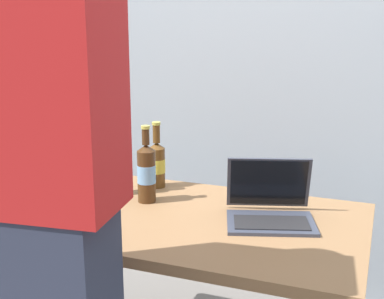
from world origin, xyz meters
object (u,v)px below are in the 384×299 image
beer_bottle_dark (157,163)px  coffee_mug (44,195)px  beer_bottle_green (121,163)px  laptop (270,206)px  beer_bottle_amber (146,172)px  person_figure (37,223)px

beer_bottle_dark → coffee_mug: (-0.28, -0.39, -0.05)m
beer_bottle_green → laptop: bearing=-5.7°
beer_bottle_dark → beer_bottle_amber: (0.04, -0.18, 0.02)m
beer_bottle_dark → beer_bottle_green: size_ratio=0.85×
beer_bottle_dark → person_figure: 0.93m
laptop → beer_bottle_green: beer_bottle_green is taller
laptop → beer_bottle_green: 0.63m
laptop → person_figure: person_figure is taller
beer_bottle_dark → beer_bottle_amber: size_ratio=0.93×
beer_bottle_green → beer_bottle_amber: bearing=-19.8°
person_figure → beer_bottle_dark: bearing=95.9°
person_figure → laptop: bearing=59.3°
beer_bottle_amber → coffee_mug: size_ratio=2.64×
beer_bottle_dark → coffee_mug: beer_bottle_dark is taller
laptop → beer_bottle_amber: 0.49m
beer_bottle_amber → beer_bottle_dark: bearing=102.0°
beer_bottle_amber → coffee_mug: 0.39m
laptop → beer_bottle_amber: (-0.49, 0.01, 0.07)m
laptop → beer_bottle_amber: size_ratio=1.23×
beer_bottle_amber → coffee_mug: bearing=-146.5°
laptop → beer_bottle_green: size_ratio=1.13×
beer_bottle_green → coffee_mug: beer_bottle_green is taller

